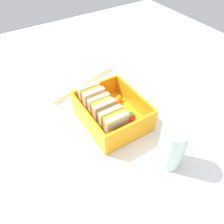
{
  "coord_description": "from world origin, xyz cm",
  "views": [
    {
      "loc": [
        -29.37,
        18.62,
        37.52
      ],
      "look_at": [
        0.0,
        0.0,
        2.7
      ],
      "focal_mm": 35.0,
      "sensor_mm": 36.0,
      "label": 1
    }
  ],
  "objects": [
    {
      "name": "strawberry_far_left",
      "position": [
        -3.56,
        -2.33,
        2.67
      ],
      "size": [
        2.7,
        2.7,
        3.3
      ],
      "color": "red",
      "rests_on": "bento_tray"
    },
    {
      "name": "drinking_glass",
      "position": [
        -15.15,
        -3.43,
        4.66
      ],
      "size": [
        5.1,
        5.1,
        9.33
      ],
      "primitive_type": "cylinder",
      "color": "silver",
      "rests_on": "ground_plane"
    },
    {
      "name": "carrot_stick_far_left",
      "position": [
        3.11,
        -3.23,
        1.93
      ],
      "size": [
        2.95,
        3.81,
        1.46
      ],
      "primitive_type": "cylinder",
      "rotation": [
        1.57,
        0.0,
        0.49
      ],
      "color": "orange",
      "rests_on": "bento_tray"
    },
    {
      "name": "chopstick_pair",
      "position": [
        15.21,
        -1.01,
        0.35
      ],
      "size": [
        7.2,
        21.32,
        0.7
      ],
      "color": "tan",
      "rests_on": "ground_plane"
    },
    {
      "name": "bento_rim",
      "position": [
        0.0,
        0.0,
        3.59
      ],
      "size": [
        15.47,
        12.97,
        4.78
      ],
      "color": "orange",
      "rests_on": "bento_tray"
    },
    {
      "name": "bento_tray",
      "position": [
        0.0,
        0.0,
        0.6
      ],
      "size": [
        15.47,
        12.97,
        1.2
      ],
      "primitive_type": "cube",
      "color": "orange",
      "rests_on": "ground_plane"
    },
    {
      "name": "ground_plane",
      "position": [
        0.0,
        0.0,
        -1.0
      ],
      "size": [
        120.0,
        120.0,
        2.0
      ],
      "primitive_type": "cube",
      "color": "white"
    },
    {
      "name": "folded_napkin",
      "position": [
        1.12,
        -15.81,
        0.2
      ],
      "size": [
        15.03,
        12.87,
        0.4
      ],
      "primitive_type": "cube",
      "rotation": [
        0.0,
        0.0,
        -0.37
      ],
      "color": "silver",
      "rests_on": "ground_plane"
    },
    {
      "name": "sandwich_center_left",
      "position": [
        0.0,
        2.51,
        4.37
      ],
      "size": [
        3.49,
        5.03,
        6.35
      ],
      "color": "tan",
      "rests_on": "bento_tray"
    },
    {
      "name": "sandwich_center",
      "position": [
        4.56,
        2.51,
        4.37
      ],
      "size": [
        3.49,
        5.03,
        6.35
      ],
      "color": "beige",
      "rests_on": "bento_tray"
    },
    {
      "name": "sandwich_left",
      "position": [
        -4.56,
        2.51,
        4.37
      ],
      "size": [
        3.49,
        5.03,
        6.35
      ],
      "color": "tan",
      "rests_on": "bento_tray"
    }
  ]
}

